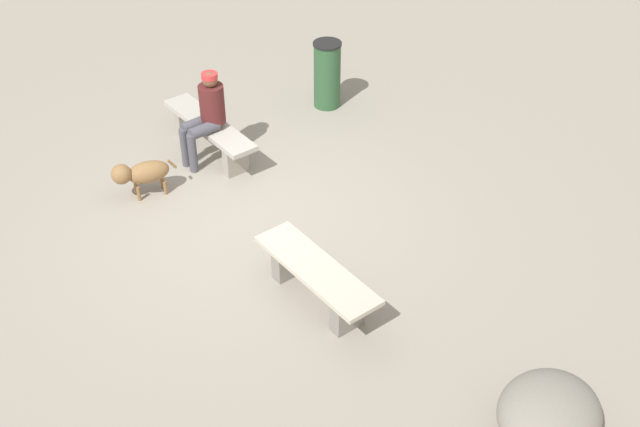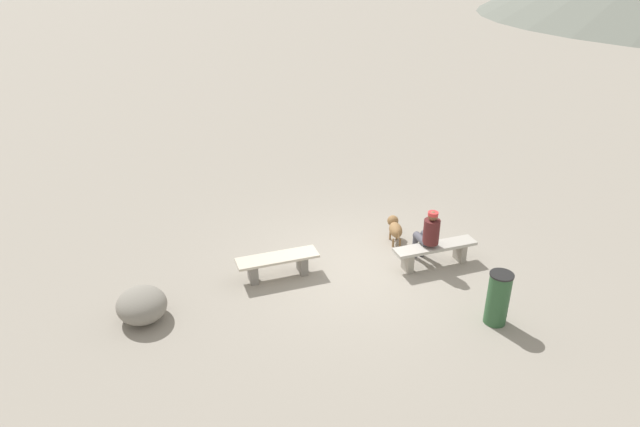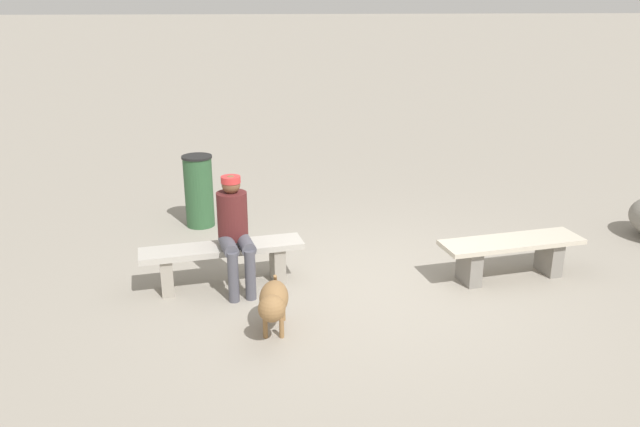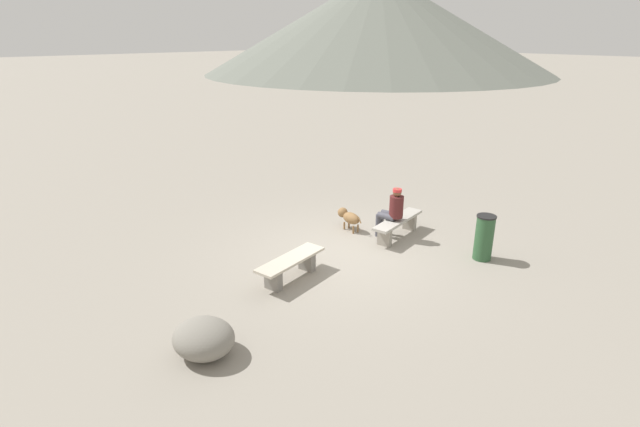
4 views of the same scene
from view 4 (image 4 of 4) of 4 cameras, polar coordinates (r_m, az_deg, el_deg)
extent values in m
cube|color=gray|center=(10.55, 2.86, -4.82)|extent=(210.00, 210.00, 0.06)
cube|color=gray|center=(9.08, -5.50, -7.73)|extent=(0.20, 0.36, 0.39)
cube|color=gray|center=(9.74, -1.55, -5.57)|extent=(0.20, 0.36, 0.39)
cube|color=beige|center=(9.31, -3.48, -5.41)|extent=(1.64, 0.71, 0.05)
cube|color=gray|center=(10.92, 7.60, -2.77)|extent=(0.18, 0.33, 0.39)
cube|color=gray|center=(11.89, 10.48, -0.95)|extent=(0.18, 0.33, 0.39)
cube|color=#B2ADA3|center=(11.31, 9.17, -0.75)|extent=(1.75, 0.66, 0.06)
cylinder|color=#511E1E|center=(11.09, 8.96, 0.79)|extent=(0.32, 0.32, 0.50)
sphere|color=brown|center=(10.98, 9.06, 2.45)|extent=(0.19, 0.19, 0.19)
cylinder|color=red|center=(10.96, 9.07, 2.71)|extent=(0.20, 0.20, 0.07)
cylinder|color=#4C4C56|center=(11.33, 8.18, -0.08)|extent=(0.23, 0.43, 0.15)
cylinder|color=#4C4C56|center=(11.51, 7.23, -1.12)|extent=(0.11, 0.11, 0.53)
cylinder|color=#4C4C56|center=(11.18, 7.77, -0.34)|extent=(0.23, 0.43, 0.15)
cylinder|color=#4C4C56|center=(11.36, 6.81, -1.39)|extent=(0.11, 0.11, 0.53)
ellipsoid|color=olive|center=(11.59, 3.69, -0.56)|extent=(0.31, 0.53, 0.27)
sphere|color=olive|center=(11.79, 2.68, 0.13)|extent=(0.24, 0.24, 0.24)
cylinder|color=olive|center=(11.74, 2.87, -1.44)|extent=(0.04, 0.04, 0.19)
cylinder|color=olive|center=(11.83, 3.41, -1.28)|extent=(0.04, 0.04, 0.19)
cylinder|color=olive|center=(11.51, 3.93, -1.92)|extent=(0.04, 0.04, 0.19)
cylinder|color=olive|center=(11.61, 4.48, -1.75)|extent=(0.04, 0.04, 0.19)
cylinder|color=olive|center=(11.37, 4.68, -0.79)|extent=(0.04, 0.12, 0.15)
cylinder|color=#2D5633|center=(10.64, 18.71, -2.77)|extent=(0.38, 0.38, 0.94)
cylinder|color=black|center=(10.47, 19.01, -0.33)|extent=(0.40, 0.40, 0.03)
ellipsoid|color=gray|center=(7.53, -13.51, -14.07)|extent=(1.10, 1.16, 0.55)
cone|color=slate|center=(77.38, 3.93, 19.81)|extent=(29.14, 29.14, 7.07)
cone|color=slate|center=(59.11, 6.81, 21.31)|extent=(39.24, 39.24, 10.80)
camera|label=1|loc=(9.44, -47.48, 22.15)|focal=45.09mm
camera|label=2|loc=(5.50, 84.29, 18.75)|focal=31.42mm
camera|label=3|loc=(15.10, -11.01, 14.40)|focal=35.79mm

